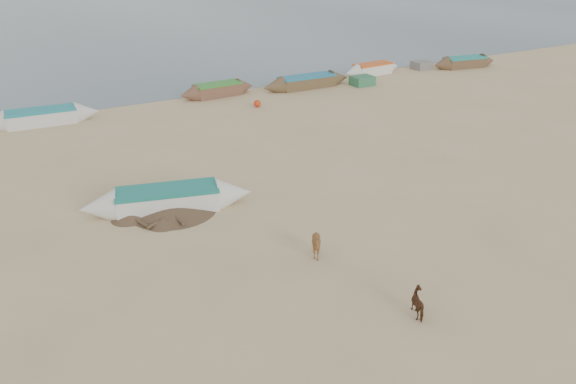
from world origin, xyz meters
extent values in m
plane|color=tan|center=(0.00, 0.00, 0.00)|extent=(140.00, 140.00, 0.00)
plane|color=slate|center=(0.00, 82.00, 0.01)|extent=(160.00, 160.00, 0.00)
imported|color=brown|center=(-0.69, 0.96, 0.48)|extent=(1.07, 1.00, 0.97)
imported|color=#502F1A|center=(0.19, -3.01, 0.37)|extent=(0.66, 0.76, 0.73)
cone|color=brown|center=(-3.57, 6.69, 0.28)|extent=(4.54, 4.54, 0.56)
sphere|color=red|center=(5.72, 17.71, 0.22)|extent=(0.44, 0.44, 0.44)
cube|color=slate|center=(-7.70, 20.89, 0.28)|extent=(1.20, 1.10, 0.56)
cube|color=#32704A|center=(14.61, 18.93, 0.32)|extent=(1.50, 1.20, 0.64)
cube|color=slate|center=(21.78, 20.84, 0.30)|extent=(1.30, 1.20, 0.60)
camera|label=1|loc=(-9.35, -12.23, 9.58)|focal=35.00mm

